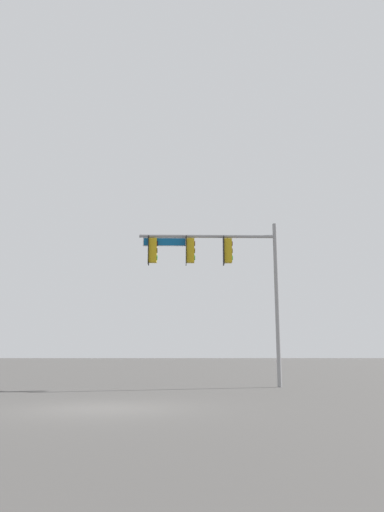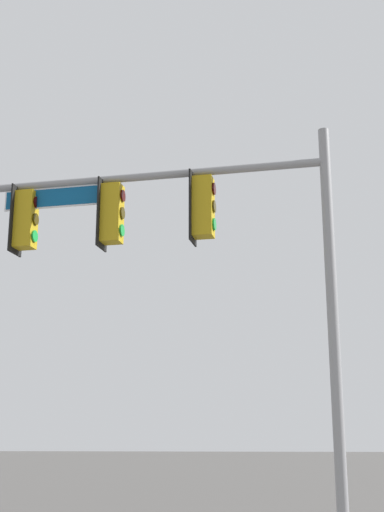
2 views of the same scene
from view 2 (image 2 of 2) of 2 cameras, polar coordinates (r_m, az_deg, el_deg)
name	(u,v)px [view 2 (image 2 of 2)]	position (r m, az deg, el deg)	size (l,w,h in m)	color
signal_pole_near	(173,240)	(12.59, -1.49, 1.32)	(6.27, 0.52, 7.27)	gray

